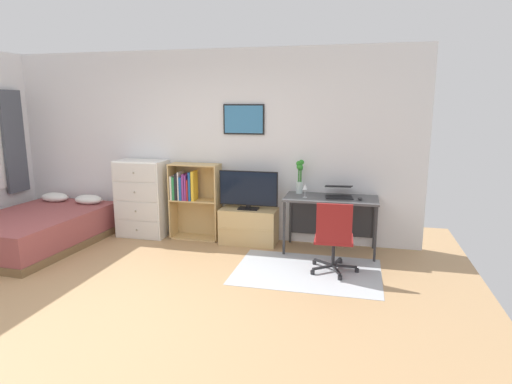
{
  "coord_description": "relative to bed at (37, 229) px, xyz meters",
  "views": [
    {
      "loc": [
        2.18,
        -3.52,
        1.93
      ],
      "look_at": [
        0.97,
        1.5,
        0.89
      ],
      "focal_mm": 30.27,
      "sensor_mm": 36.0,
      "label": 1
    }
  ],
  "objects": [
    {
      "name": "bookshelf",
      "position": [
        1.94,
        0.86,
        0.41
      ],
      "size": [
        0.72,
        0.3,
        1.1
      ],
      "color": "tan",
      "rests_on": "ground_plane"
    },
    {
      "name": "ground_plane",
      "position": [
        2.12,
        -1.36,
        -0.24
      ],
      "size": [
        7.2,
        7.2,
        0.0
      ],
      "primitive_type": "plane",
      "color": "tan"
    },
    {
      "name": "dresser",
      "position": [
        1.2,
        0.79,
        0.33
      ],
      "size": [
        0.72,
        0.46,
        1.14
      ],
      "color": "white",
      "rests_on": "ground_plane"
    },
    {
      "name": "bed",
      "position": [
        0.0,
        0.0,
        0.0
      ],
      "size": [
        1.46,
        2.07,
        0.59
      ],
      "rotation": [
        0.0,
        0.0,
        -0.04
      ],
      "color": "brown",
      "rests_on": "ground_plane"
    },
    {
      "name": "wine_glass",
      "position": [
        3.63,
        0.64,
        0.64
      ],
      "size": [
        0.07,
        0.07,
        0.18
      ],
      "color": "silver",
      "rests_on": "desk"
    },
    {
      "name": "tv_stand",
      "position": [
        2.82,
        0.81,
        0.01
      ],
      "size": [
        0.79,
        0.41,
        0.5
      ],
      "color": "tan",
      "rests_on": "ground_plane"
    },
    {
      "name": "laptop",
      "position": [
        4.06,
        0.8,
        0.56
      ],
      "size": [
        0.4,
        0.42,
        0.16
      ],
      "rotation": [
        0.0,
        0.0,
        0.13
      ],
      "color": "black",
      "rests_on": "desk"
    },
    {
      "name": "computer_mouse",
      "position": [
        4.34,
        0.65,
        0.52
      ],
      "size": [
        0.06,
        0.1,
        0.03
      ],
      "primitive_type": "ellipsoid",
      "color": "#262628",
      "rests_on": "desk"
    },
    {
      "name": "wall_back_with_posters",
      "position": [
        2.13,
        1.07,
        1.12
      ],
      "size": [
        6.12,
        0.09,
        2.7
      ],
      "color": "white",
      "rests_on": "ground_plane"
    },
    {
      "name": "bamboo_vase",
      "position": [
        3.52,
        0.89,
        0.75
      ],
      "size": [
        0.11,
        0.1,
        0.47
      ],
      "color": "silver",
      "rests_on": "desk"
    },
    {
      "name": "desk",
      "position": [
        3.97,
        0.79,
        0.37
      ],
      "size": [
        1.21,
        0.58,
        0.74
      ],
      "color": "#4C4C4F",
      "rests_on": "ground_plane"
    },
    {
      "name": "area_rug",
      "position": [
        3.77,
        -0.08,
        -0.23
      ],
      "size": [
        1.7,
        1.2,
        0.01
      ],
      "primitive_type": "cube",
      "color": "#B2B7BC",
      "rests_on": "ground_plane"
    },
    {
      "name": "office_chair",
      "position": [
        4.06,
        -0.07,
        0.22
      ],
      "size": [
        0.56,
        0.58,
        0.86
      ],
      "rotation": [
        0.0,
        0.0,
        0.04
      ],
      "color": "#232326",
      "rests_on": "ground_plane"
    },
    {
      "name": "television",
      "position": [
        2.82,
        0.78,
        0.53
      ],
      "size": [
        0.83,
        0.16,
        0.54
      ],
      "color": "black",
      "rests_on": "tv_stand"
    }
  ]
}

